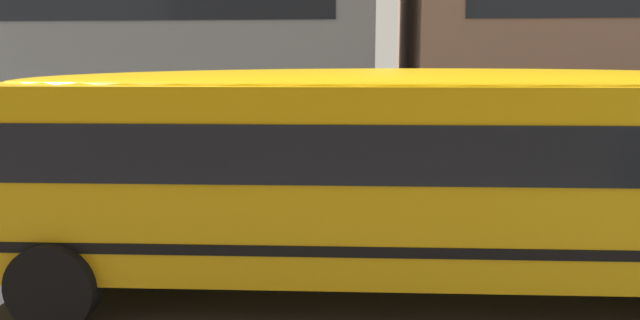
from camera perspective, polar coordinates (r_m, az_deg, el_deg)
The scene contains 4 objects.
ground_plane at distance 9.89m, azimuth -1.45°, elevation -8.98°, with size 400.00×400.00×0.00m, color #38383D.
sidewalk_far at distance 17.94m, azimuth 1.27°, elevation -0.49°, with size 120.00×3.00×0.01m, color gray.
lane_centreline at distance 9.88m, azimuth -1.45°, elevation -8.96°, with size 110.00×0.16×0.01m, color silver.
school_bus at distance 7.85m, azimuth 12.00°, elevation -0.27°, with size 13.87×3.31×3.08m.
Camera 1 is at (0.97, -9.32, 3.15)m, focal length 32.17 mm.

